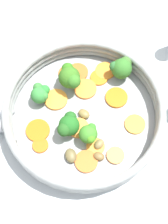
{
  "coord_description": "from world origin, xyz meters",
  "views": [
    {
      "loc": [
        0.09,
        -0.23,
        0.58
      ],
      "look_at": [
        0.0,
        0.0,
        0.03
      ],
      "focal_mm": 50.0,
      "sensor_mm": 36.0,
      "label": 1
    }
  ],
  "objects_px": {
    "carrot_slice_3": "(116,98)",
    "carrot_slice_10": "(85,89)",
    "carrot_slice_7": "(135,124)",
    "mushroom_piece_0": "(99,144)",
    "carrot_slice_9": "(40,145)",
    "carrot_slice_13": "(78,72)",
    "broccoli_floret_4": "(70,78)",
    "carrot_slice_2": "(98,77)",
    "carrot_slice_4": "(86,161)",
    "skillet": "(84,117)",
    "broccoli_floret_0": "(68,125)",
    "carrot_slice_11": "(96,147)",
    "mushroom_piece_2": "(82,113)",
    "carrot_slice_0": "(38,130)",
    "carrot_slice_12": "(79,128)",
    "mushroom_piece_1": "(99,156)",
    "broccoli_floret_3": "(89,134)",
    "broccoli_floret_1": "(41,93)",
    "broccoli_floret_2": "(122,68)",
    "mushroom_piece_3": "(71,156)",
    "carrot_slice_6": "(105,71)",
    "carrot_slice_8": "(115,155)",
    "carrot_slice_5": "(56,99)",
    "carrot_slice_1": "(67,73)"
  },
  "relations": [
    {
      "from": "carrot_slice_2",
      "to": "carrot_slice_6",
      "type": "distance_m",
      "value": 0.02
    },
    {
      "from": "carrot_slice_3",
      "to": "carrot_slice_10",
      "type": "height_order",
      "value": "same"
    },
    {
      "from": "mushroom_piece_1",
      "to": "carrot_slice_4",
      "type": "bearing_deg",
      "value": -139.16
    },
    {
      "from": "carrot_slice_9",
      "to": "carrot_slice_13",
      "type": "distance_m",
      "value": 0.17
    },
    {
      "from": "carrot_slice_10",
      "to": "carrot_slice_12",
      "type": "bearing_deg",
      "value": -77.59
    },
    {
      "from": "carrot_slice_1",
      "to": "broccoli_floret_0",
      "type": "bearing_deg",
      "value": -66.98
    },
    {
      "from": "carrot_slice_4",
      "to": "carrot_slice_6",
      "type": "bearing_deg",
      "value": 98.59
    },
    {
      "from": "carrot_slice_10",
      "to": "carrot_slice_3",
      "type": "bearing_deg",
      "value": 2.73
    },
    {
      "from": "carrot_slice_7",
      "to": "mushroom_piece_0",
      "type": "relative_size",
      "value": 1.88
    },
    {
      "from": "carrot_slice_2",
      "to": "carrot_slice_8",
      "type": "bearing_deg",
      "value": -59.95
    },
    {
      "from": "skillet",
      "to": "carrot_slice_12",
      "type": "distance_m",
      "value": 0.03
    },
    {
      "from": "carrot_slice_10",
      "to": "broccoli_floret_4",
      "type": "bearing_deg",
      "value": -174.54
    },
    {
      "from": "mushroom_piece_1",
      "to": "carrot_slice_2",
      "type": "bearing_deg",
      "value": 109.61
    },
    {
      "from": "carrot_slice_2",
      "to": "carrot_slice_4",
      "type": "height_order",
      "value": "same"
    },
    {
      "from": "carrot_slice_12",
      "to": "mushroom_piece_3",
      "type": "bearing_deg",
      "value": -84.82
    },
    {
      "from": "carrot_slice_6",
      "to": "carrot_slice_10",
      "type": "xyz_separation_m",
      "value": [
        -0.02,
        -0.06,
        0.0
      ]
    },
    {
      "from": "skillet",
      "to": "broccoli_floret_0",
      "type": "bearing_deg",
      "value": -111.11
    },
    {
      "from": "carrot_slice_12",
      "to": "broccoli_floret_4",
      "type": "xyz_separation_m",
      "value": [
        -0.05,
        0.08,
        0.03
      ]
    },
    {
      "from": "broccoli_floret_2",
      "to": "carrot_slice_3",
      "type": "bearing_deg",
      "value": -80.15
    },
    {
      "from": "carrot_slice_0",
      "to": "mushroom_piece_0",
      "type": "height_order",
      "value": "mushroom_piece_0"
    },
    {
      "from": "carrot_slice_0",
      "to": "carrot_slice_12",
      "type": "distance_m",
      "value": 0.08
    },
    {
      "from": "carrot_slice_2",
      "to": "carrot_slice_10",
      "type": "height_order",
      "value": "carrot_slice_10"
    },
    {
      "from": "mushroom_piece_2",
      "to": "carrot_slice_0",
      "type": "bearing_deg",
      "value": -136.98
    },
    {
      "from": "carrot_slice_6",
      "to": "carrot_slice_11",
      "type": "bearing_deg",
      "value": -77.54
    },
    {
      "from": "skillet",
      "to": "broccoli_floret_1",
      "type": "xyz_separation_m",
      "value": [
        -0.09,
        0.0,
        0.03
      ]
    },
    {
      "from": "carrot_slice_4",
      "to": "broccoli_floret_4",
      "type": "relative_size",
      "value": 0.78
    },
    {
      "from": "mushroom_piece_2",
      "to": "mushroom_piece_0",
      "type": "bearing_deg",
      "value": -42.87
    },
    {
      "from": "mushroom_piece_2",
      "to": "carrot_slice_7",
      "type": "bearing_deg",
      "value": 8.06
    },
    {
      "from": "carrot_slice_12",
      "to": "mushroom_piece_1",
      "type": "bearing_deg",
      "value": -37.02
    },
    {
      "from": "carrot_slice_12",
      "to": "broccoli_floret_0",
      "type": "distance_m",
      "value": 0.03
    },
    {
      "from": "carrot_slice_5",
      "to": "carrot_slice_2",
      "type": "bearing_deg",
      "value": 51.5
    },
    {
      "from": "mushroom_piece_0",
      "to": "carrot_slice_0",
      "type": "bearing_deg",
      "value": -173.74
    },
    {
      "from": "broccoli_floret_3",
      "to": "carrot_slice_8",
      "type": "bearing_deg",
      "value": -13.17
    },
    {
      "from": "carrot_slice_3",
      "to": "carrot_slice_0",
      "type": "bearing_deg",
      "value": -135.05
    },
    {
      "from": "carrot_slice_13",
      "to": "carrot_slice_12",
      "type": "bearing_deg",
      "value": -67.84
    },
    {
      "from": "broccoli_floret_4",
      "to": "broccoli_floret_0",
      "type": "bearing_deg",
      "value": -70.74
    },
    {
      "from": "carrot_slice_6",
      "to": "carrot_slice_10",
      "type": "height_order",
      "value": "carrot_slice_10"
    },
    {
      "from": "carrot_slice_3",
      "to": "broccoli_floret_2",
      "type": "xyz_separation_m",
      "value": [
        -0.01,
        0.05,
        0.03
      ]
    },
    {
      "from": "carrot_slice_5",
      "to": "carrot_slice_13",
      "type": "distance_m",
      "value": 0.08
    },
    {
      "from": "carrot_slice_4",
      "to": "carrot_slice_13",
      "type": "height_order",
      "value": "same"
    },
    {
      "from": "carrot_slice_11",
      "to": "mushroom_piece_0",
      "type": "height_order",
      "value": "mushroom_piece_0"
    },
    {
      "from": "carrot_slice_2",
      "to": "broccoli_floret_1",
      "type": "distance_m",
      "value": 0.13
    },
    {
      "from": "broccoli_floret_2",
      "to": "mushroom_piece_2",
      "type": "relative_size",
      "value": 2.05
    },
    {
      "from": "carrot_slice_0",
      "to": "carrot_slice_8",
      "type": "xyz_separation_m",
      "value": [
        0.16,
        0.0,
        0.0
      ]
    },
    {
      "from": "broccoli_floret_4",
      "to": "carrot_slice_3",
      "type": "bearing_deg",
      "value": 3.61
    },
    {
      "from": "carrot_slice_12",
      "to": "broccoli_floret_2",
      "type": "xyz_separation_m",
      "value": [
        0.04,
        0.14,
        0.03
      ]
    },
    {
      "from": "broccoli_floret_3",
      "to": "carrot_slice_4",
      "type": "bearing_deg",
      "value": -75.33
    },
    {
      "from": "carrot_slice_4",
      "to": "carrot_slice_7",
      "type": "height_order",
      "value": "same"
    },
    {
      "from": "broccoli_floret_2",
      "to": "broccoli_floret_1",
      "type": "bearing_deg",
      "value": -140.43
    },
    {
      "from": "carrot_slice_7",
      "to": "broccoli_floret_1",
      "type": "bearing_deg",
      "value": -176.76
    }
  ]
}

